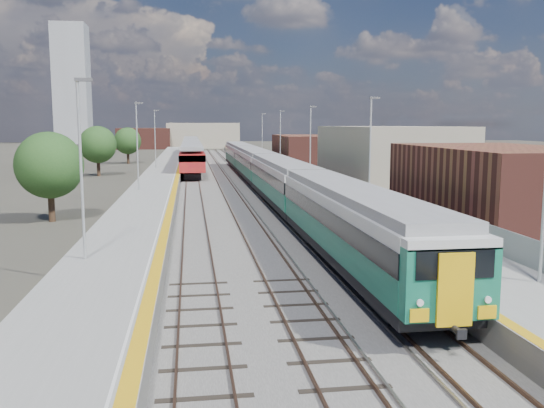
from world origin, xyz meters
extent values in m
plane|color=#47443A|center=(0.00, 50.00, 0.00)|extent=(320.00, 320.00, 0.00)
cube|color=#565451|center=(-2.25, 52.50, 0.03)|extent=(10.50, 155.00, 0.06)
cube|color=#4C3323|center=(0.78, 55.00, 0.11)|extent=(0.07, 160.00, 0.14)
cube|color=#4C3323|center=(2.22, 55.00, 0.11)|extent=(0.07, 160.00, 0.14)
cube|color=#4C3323|center=(-2.72, 55.00, 0.11)|extent=(0.07, 160.00, 0.14)
cube|color=#4C3323|center=(-1.28, 55.00, 0.11)|extent=(0.07, 160.00, 0.14)
cube|color=#4C3323|center=(-6.22, 55.00, 0.11)|extent=(0.07, 160.00, 0.14)
cube|color=#4C3323|center=(-4.78, 55.00, 0.11)|extent=(0.07, 160.00, 0.14)
cube|color=gray|center=(0.45, 55.00, 0.10)|extent=(0.08, 160.00, 0.10)
cube|color=gray|center=(-0.95, 55.00, 0.10)|extent=(0.08, 160.00, 0.10)
cube|color=slate|center=(5.25, 52.50, 0.50)|extent=(4.70, 155.00, 1.00)
cube|color=gray|center=(5.25, 52.50, 1.00)|extent=(4.70, 155.00, 0.03)
cube|color=gold|center=(3.15, 52.50, 1.02)|extent=(0.40, 155.00, 0.01)
cube|color=gray|center=(7.45, 52.50, 1.60)|extent=(0.06, 155.00, 1.20)
cylinder|color=#9EA0A3|center=(6.60, 22.00, 4.77)|extent=(0.12, 0.12, 7.50)
cube|color=#4C4C4F|center=(6.85, 22.00, 8.42)|extent=(0.70, 0.18, 0.14)
cylinder|color=#9EA0A3|center=(6.60, 42.00, 4.77)|extent=(0.12, 0.12, 7.50)
cube|color=#4C4C4F|center=(6.85, 42.00, 8.42)|extent=(0.70, 0.18, 0.14)
cylinder|color=#9EA0A3|center=(6.60, 62.00, 4.77)|extent=(0.12, 0.12, 7.50)
cube|color=#4C4C4F|center=(6.85, 62.00, 8.42)|extent=(0.70, 0.18, 0.14)
cylinder|color=#9EA0A3|center=(6.60, 82.00, 4.77)|extent=(0.12, 0.12, 7.50)
cube|color=#4C4C4F|center=(6.85, 82.00, 8.42)|extent=(0.70, 0.18, 0.14)
cube|color=slate|center=(-9.05, 52.50, 0.50)|extent=(4.30, 155.00, 1.00)
cube|color=gray|center=(-9.05, 52.50, 1.00)|extent=(4.30, 155.00, 0.03)
cube|color=gold|center=(-7.15, 52.50, 1.02)|extent=(0.45, 155.00, 0.01)
cube|color=silver|center=(-7.50, 52.50, 1.03)|extent=(0.08, 155.00, 0.01)
cylinder|color=#9EA0A3|center=(-10.20, 8.00, 4.77)|extent=(0.12, 0.12, 7.50)
cube|color=#4C4C4F|center=(-9.95, 8.00, 8.42)|extent=(0.70, 0.18, 0.14)
cylinder|color=#9EA0A3|center=(-10.20, 34.00, 4.77)|extent=(0.12, 0.12, 7.50)
cube|color=#4C4C4F|center=(-9.95, 34.00, 8.42)|extent=(0.70, 0.18, 0.14)
cylinder|color=#9EA0A3|center=(-10.20, 60.00, 4.77)|extent=(0.12, 0.12, 7.50)
cube|color=#4C4C4F|center=(-9.95, 60.00, 8.42)|extent=(0.70, 0.18, 0.14)
cube|color=brown|center=(14.00, 18.00, 2.60)|extent=(9.00, 16.00, 5.20)
cube|color=gray|center=(16.00, 45.00, 3.20)|extent=(11.00, 22.00, 6.40)
cube|color=brown|center=(13.00, 78.00, 2.40)|extent=(8.00, 18.00, 4.80)
cube|color=gray|center=(-2.00, 150.00, 3.50)|extent=(20.00, 14.00, 7.00)
cube|color=brown|center=(-18.00, 145.00, 2.80)|extent=(14.00, 12.00, 5.60)
cube|color=gray|center=(-45.00, 190.00, 20.00)|extent=(11.00, 11.00, 40.00)
cube|color=black|center=(1.50, 8.54, 0.88)|extent=(2.73, 19.58, 0.46)
cube|color=#115B43|center=(1.50, 8.54, 1.69)|extent=(2.83, 19.58, 1.14)
cube|color=black|center=(1.50, 8.54, 2.59)|extent=(2.89, 19.58, 0.78)
cube|color=silver|center=(1.50, 8.54, 3.21)|extent=(2.83, 19.58, 0.48)
cube|color=gray|center=(1.50, 8.54, 3.64)|extent=(2.51, 19.58, 0.40)
cube|color=black|center=(1.50, 28.63, 0.88)|extent=(2.73, 19.58, 0.46)
cube|color=#115B43|center=(1.50, 28.63, 1.69)|extent=(2.83, 19.58, 1.14)
cube|color=black|center=(1.50, 28.63, 2.59)|extent=(2.89, 19.58, 0.78)
cube|color=silver|center=(1.50, 28.63, 3.21)|extent=(2.83, 19.58, 0.48)
cube|color=gray|center=(1.50, 28.63, 3.64)|extent=(2.51, 19.58, 0.40)
cube|color=black|center=(1.50, 48.71, 0.88)|extent=(2.73, 19.58, 0.46)
cube|color=#115B43|center=(1.50, 48.71, 1.69)|extent=(2.83, 19.58, 1.14)
cube|color=black|center=(1.50, 48.71, 2.59)|extent=(2.89, 19.58, 0.78)
cube|color=silver|center=(1.50, 48.71, 3.21)|extent=(2.83, 19.58, 0.48)
cube|color=gray|center=(1.50, 48.71, 3.64)|extent=(2.51, 19.58, 0.40)
cube|color=black|center=(1.50, 68.79, 0.88)|extent=(2.73, 19.58, 0.46)
cube|color=#115B43|center=(1.50, 68.79, 1.69)|extent=(2.83, 19.58, 1.14)
cube|color=black|center=(1.50, 68.79, 2.59)|extent=(2.89, 19.58, 0.78)
cube|color=silver|center=(1.50, 68.79, 3.21)|extent=(2.83, 19.58, 0.48)
cube|color=gray|center=(1.50, 68.79, 3.64)|extent=(2.51, 19.58, 0.40)
cube|color=#115B43|center=(1.50, -1.50, 2.16)|extent=(2.81, 0.60, 2.11)
cube|color=black|center=(1.50, -1.81, 2.76)|extent=(2.31, 0.06, 0.80)
cube|color=gold|center=(1.50, -1.87, 2.06)|extent=(1.05, 0.10, 2.11)
cube|color=black|center=(-5.50, 59.66, 0.51)|extent=(2.04, 17.37, 0.71)
cube|color=maroon|center=(-5.50, 59.66, 2.20)|extent=(3.01, 20.43, 2.15)
cube|color=black|center=(-5.50, 59.66, 2.74)|extent=(3.08, 20.43, 0.75)
cube|color=gray|center=(-5.50, 59.66, 3.82)|extent=(2.69, 20.43, 0.43)
cube|color=black|center=(-5.50, 80.59, 0.51)|extent=(2.04, 17.37, 0.71)
cube|color=maroon|center=(-5.50, 80.59, 2.20)|extent=(3.01, 20.43, 2.15)
cube|color=black|center=(-5.50, 80.59, 2.74)|extent=(3.08, 20.43, 0.75)
cube|color=gray|center=(-5.50, 80.59, 3.82)|extent=(2.69, 20.43, 0.43)
cube|color=black|center=(-5.50, 101.52, 0.51)|extent=(2.04, 17.37, 0.71)
cube|color=maroon|center=(-5.50, 101.52, 2.20)|extent=(3.01, 20.43, 2.15)
cube|color=black|center=(-5.50, 101.52, 2.74)|extent=(3.08, 20.43, 0.75)
cube|color=gray|center=(-5.50, 101.52, 3.82)|extent=(2.69, 20.43, 0.43)
cylinder|color=#382619|center=(-15.21, 24.20, 1.07)|extent=(0.44, 0.44, 2.15)
sphere|color=#1B441A|center=(-15.21, 24.20, 3.88)|extent=(4.54, 4.54, 4.54)
cylinder|color=#382619|center=(-17.43, 59.79, 1.12)|extent=(0.44, 0.44, 2.25)
sphere|color=#1B441A|center=(-17.43, 59.79, 4.06)|extent=(4.75, 4.75, 4.75)
cylinder|color=#382619|center=(-16.14, 83.51, 1.07)|extent=(0.44, 0.44, 2.14)
sphere|color=#1B441A|center=(-16.14, 83.51, 3.86)|extent=(4.51, 4.51, 4.51)
cylinder|color=#382619|center=(19.98, 57.27, 1.08)|extent=(0.44, 0.44, 2.16)
sphere|color=#1B441A|center=(19.98, 57.27, 3.90)|extent=(4.56, 4.56, 4.56)
camera|label=1|loc=(-5.74, -16.51, 6.63)|focal=38.00mm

